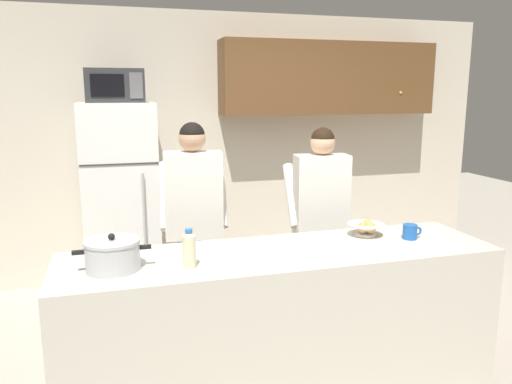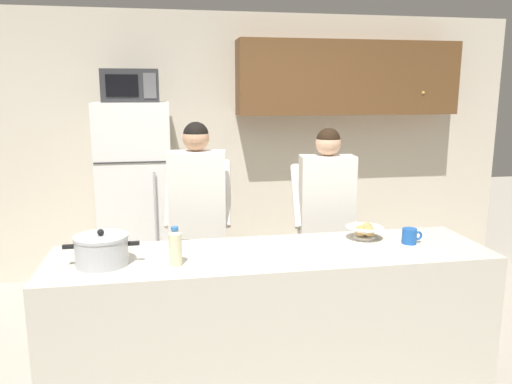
{
  "view_description": "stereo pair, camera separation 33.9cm",
  "coord_description": "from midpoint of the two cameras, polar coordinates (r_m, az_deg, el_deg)",
  "views": [
    {
      "loc": [
        -0.92,
        -2.65,
        1.84
      ],
      "look_at": [
        0.0,
        0.55,
        1.17
      ],
      "focal_mm": 34.93,
      "sensor_mm": 36.0,
      "label": 1
    },
    {
      "loc": [
        -0.59,
        -2.72,
        1.84
      ],
      "look_at": [
        0.0,
        0.55,
        1.17
      ],
      "focal_mm": 34.93,
      "sensor_mm": 36.0,
      "label": 2
    }
  ],
  "objects": [
    {
      "name": "person_near_pot",
      "position": [
        3.67,
        -4.09,
        -1.62
      ],
      "size": [
        0.54,
        0.46,
        1.63
      ],
      "color": "#33384C",
      "rests_on": "ground"
    },
    {
      "name": "refrigerator",
      "position": [
        4.64,
        -11.53,
        -0.85
      ],
      "size": [
        0.64,
        0.68,
        1.75
      ],
      "color": "white",
      "rests_on": "ground"
    },
    {
      "name": "bread_bowl",
      "position": [
        3.27,
        15.26,
        -4.43
      ],
      "size": [
        0.24,
        0.24,
        0.1
      ],
      "color": "white",
      "rests_on": "kitchen_island"
    },
    {
      "name": "kitchen_island",
      "position": [
        3.11,
        5.09,
        -14.98
      ],
      "size": [
        2.58,
        0.68,
        0.92
      ],
      "primitive_type": "cube",
      "color": "beige",
      "rests_on": "ground"
    },
    {
      "name": "bottle_near_edge",
      "position": [
        2.69,
        -5.68,
        -6.29
      ],
      "size": [
        0.07,
        0.07,
        0.21
      ],
      "color": "beige",
      "rests_on": "kitchen_island"
    },
    {
      "name": "cooking_pot",
      "position": [
        2.77,
        -13.95,
        -6.52
      ],
      "size": [
        0.4,
        0.29,
        0.2
      ],
      "color": "silver",
      "rests_on": "kitchen_island"
    },
    {
      "name": "back_wall_unit",
      "position": [
        5.05,
        1.47,
        6.95
      ],
      "size": [
        6.0,
        0.48,
        2.6
      ],
      "color": "beige",
      "rests_on": "ground"
    },
    {
      "name": "coffee_mug",
      "position": [
        3.27,
        20.09,
        -4.8
      ],
      "size": [
        0.13,
        0.09,
        0.1
      ],
      "color": "#1E59B2",
      "rests_on": "kitchen_island"
    },
    {
      "name": "microwave",
      "position": [
        4.51,
        -12.05,
        11.8
      ],
      "size": [
        0.48,
        0.37,
        0.28
      ],
      "color": "#2D2D30",
      "rests_on": "refrigerator"
    },
    {
      "name": "person_by_sink",
      "position": [
        3.8,
        10.58,
        -1.88
      ],
      "size": [
        0.52,
        0.45,
        1.58
      ],
      "color": "#33384C",
      "rests_on": "ground"
    }
  ]
}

